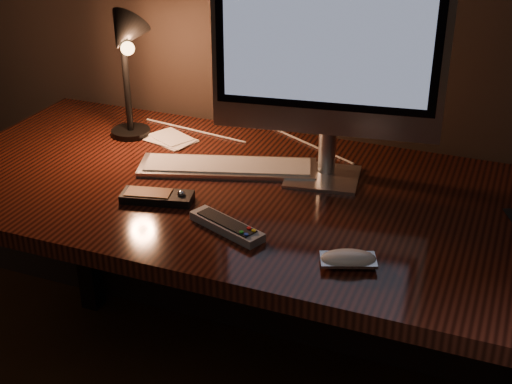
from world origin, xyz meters
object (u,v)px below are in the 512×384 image
at_px(desk, 267,224).
at_px(mouse, 348,260).
at_px(monitor, 328,46).
at_px(tv_remote, 227,226).
at_px(keyboard, 228,167).
at_px(desk_lamp, 125,52).
at_px(media_remote, 157,197).

xyz_separation_m(desk, mouse, (0.28, -0.30, 0.14)).
bearing_deg(monitor, tv_remote, -118.94).
distance_m(keyboard, tv_remote, 0.30).
xyz_separation_m(keyboard, desk_lamp, (-0.32, 0.08, 0.24)).
bearing_deg(keyboard, monitor, -9.29).
relative_size(monitor, tv_remote, 2.95).
xyz_separation_m(keyboard, tv_remote, (0.12, -0.28, 0.00)).
relative_size(tv_remote, desk_lamp, 0.52).
bearing_deg(keyboard, mouse, -56.13).
height_order(media_remote, desk_lamp, desk_lamp).
distance_m(desk, monitor, 0.48).
bearing_deg(keyboard, desk_lamp, 148.58).
distance_m(desk, media_remote, 0.31).
height_order(monitor, media_remote, monitor).
bearing_deg(desk, mouse, -46.78).
distance_m(media_remote, desk_lamp, 0.44).
height_order(keyboard, media_remote, media_remote).
bearing_deg(keyboard, tv_remote, -84.42).
bearing_deg(desk_lamp, keyboard, -30.75).
bearing_deg(monitor, keyboard, 179.81).
relative_size(desk, tv_remote, 8.50).
distance_m(mouse, media_remote, 0.48).
xyz_separation_m(desk, media_remote, (-0.19, -0.20, 0.14)).
relative_size(keyboard, desk_lamp, 1.21).
bearing_deg(monitor, mouse, -73.91).
bearing_deg(tv_remote, monitor, 92.01).
height_order(desk, tv_remote, tv_remote).
height_order(monitor, mouse, monitor).
xyz_separation_m(mouse, tv_remote, (-0.27, 0.04, 0.00)).
distance_m(desk, mouse, 0.44).
xyz_separation_m(media_remote, desk_lamp, (-0.24, 0.29, 0.23)).
bearing_deg(desk, monitor, 18.98).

